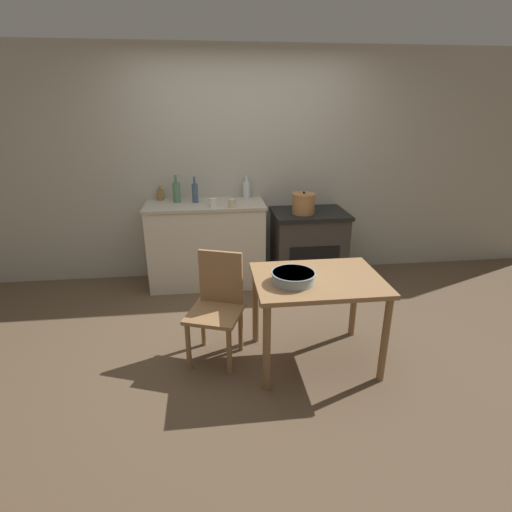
# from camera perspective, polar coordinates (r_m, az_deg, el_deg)

# --- Properties ---
(ground_plane) EXTENTS (14.00, 14.00, 0.00)m
(ground_plane) POSITION_cam_1_polar(r_m,az_deg,el_deg) (3.62, 0.91, -11.75)
(ground_plane) COLOR brown
(wall_back) EXTENTS (8.00, 0.07, 2.55)m
(wall_back) POSITION_cam_1_polar(r_m,az_deg,el_deg) (4.67, -1.70, 12.57)
(wall_back) COLOR #B2AD9E
(wall_back) RESTS_ON ground_plane
(counter_cabinet) EXTENTS (1.30, 0.59, 0.94)m
(counter_cabinet) POSITION_cam_1_polar(r_m,az_deg,el_deg) (4.54, -7.05, 1.70)
(counter_cabinet) COLOR beige
(counter_cabinet) RESTS_ON ground_plane
(stove) EXTENTS (0.83, 0.66, 0.82)m
(stove) POSITION_cam_1_polar(r_m,az_deg,el_deg) (4.67, 7.42, 1.46)
(stove) COLOR #38332D
(stove) RESTS_ON ground_plane
(work_table) EXTENTS (0.97, 0.73, 0.73)m
(work_table) POSITION_cam_1_polar(r_m,az_deg,el_deg) (3.10, 8.72, -4.94)
(work_table) COLOR #997047
(work_table) RESTS_ON ground_plane
(chair) EXTENTS (0.51, 0.51, 0.87)m
(chair) POSITION_cam_1_polar(r_m,az_deg,el_deg) (3.21, -5.57, -6.87)
(chair) COLOR #997047
(chair) RESTS_ON ground_plane
(flour_sack) EXTENTS (0.22, 0.15, 0.31)m
(flour_sack) POSITION_cam_1_polar(r_m,az_deg,el_deg) (4.33, 6.98, -3.75)
(flour_sack) COLOR beige
(flour_sack) RESTS_ON ground_plane
(stock_pot) EXTENTS (0.26, 0.26, 0.25)m
(stock_pot) POSITION_cam_1_polar(r_m,az_deg,el_deg) (4.42, 6.81, 7.46)
(stock_pot) COLOR #B77A47
(stock_pot) RESTS_ON stove
(mixing_bowl_large) EXTENTS (0.33, 0.33, 0.08)m
(mixing_bowl_large) POSITION_cam_1_polar(r_m,az_deg,el_deg) (2.93, 5.35, -2.99)
(mixing_bowl_large) COLOR #93A8B2
(mixing_bowl_large) RESTS_ON work_table
(bottle_far_left) EXTENTS (0.08, 0.08, 0.30)m
(bottle_far_left) POSITION_cam_1_polar(r_m,az_deg,el_deg) (4.48, -11.28, 8.98)
(bottle_far_left) COLOR #517F5B
(bottle_far_left) RESTS_ON counter_cabinet
(bottle_left) EXTENTS (0.06, 0.06, 0.28)m
(bottle_left) POSITION_cam_1_polar(r_m,az_deg,el_deg) (4.44, -8.71, 8.95)
(bottle_left) COLOR #3D5675
(bottle_left) RESTS_ON counter_cabinet
(bottle_mid_left) EXTENTS (0.07, 0.07, 0.16)m
(bottle_mid_left) POSITION_cam_1_polar(r_m,az_deg,el_deg) (4.63, -13.51, 8.53)
(bottle_mid_left) COLOR olive
(bottle_mid_left) RESTS_ON counter_cabinet
(bottle_center_left) EXTENTS (0.08, 0.08, 0.26)m
(bottle_center_left) POSITION_cam_1_polar(r_m,az_deg,el_deg) (4.60, -1.36, 9.51)
(bottle_center_left) COLOR silver
(bottle_center_left) RESTS_ON counter_cabinet
(cup_center) EXTENTS (0.08, 0.08, 0.08)m
(cup_center) POSITION_cam_1_polar(r_m,az_deg,el_deg) (4.22, -3.41, 7.57)
(cup_center) COLOR beige
(cup_center) RESTS_ON counter_cabinet
(cup_center_right) EXTENTS (0.08, 0.08, 0.09)m
(cup_center_right) POSITION_cam_1_polar(r_m,az_deg,el_deg) (4.23, -6.18, 7.59)
(cup_center_right) COLOR silver
(cup_center_right) RESTS_ON counter_cabinet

